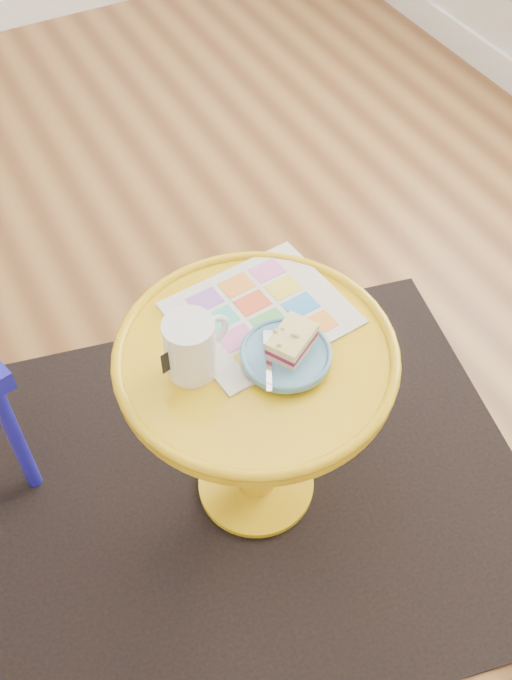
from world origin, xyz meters
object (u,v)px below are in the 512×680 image
side_table (256,398)px  mug (191,345)px  plate (286,355)px  newspaper (261,313)px

side_table → mug: mug is taller
mug → plate: 0.18m
plate → side_table: bearing=133.3°
newspaper → mug: mug is taller
newspaper → mug: (-0.18, -0.06, 0.06)m
newspaper → plate: plate is taller
newspaper → mug: bearing=-167.2°
side_table → newspaper: (0.06, 0.08, 0.15)m
side_table → mug: (-0.12, 0.03, 0.21)m
side_table → mug: bearing=168.1°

